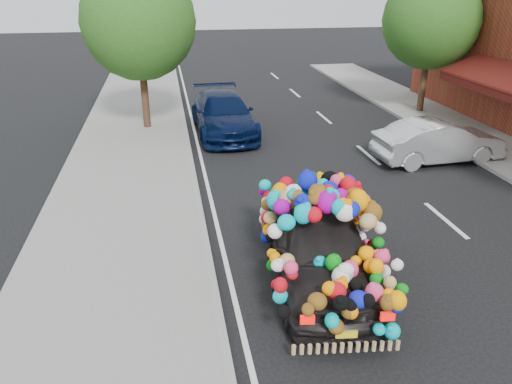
# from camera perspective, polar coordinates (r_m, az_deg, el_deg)

# --- Properties ---
(ground) EXTENTS (100.00, 100.00, 0.00)m
(ground) POSITION_cam_1_polar(r_m,az_deg,el_deg) (11.84, 5.59, -4.59)
(ground) COLOR black
(ground) RESTS_ON ground
(sidewalk) EXTENTS (4.00, 60.00, 0.12)m
(sidewalk) POSITION_cam_1_polar(r_m,az_deg,el_deg) (11.51, -15.62, -5.96)
(sidewalk) COLOR gray
(sidewalk) RESTS_ON ground
(kerb) EXTENTS (0.15, 60.00, 0.13)m
(kerb) POSITION_cam_1_polar(r_m,az_deg,el_deg) (11.45, -5.86, -5.28)
(kerb) COLOR gray
(kerb) RESTS_ON ground
(lane_markings) EXTENTS (6.00, 50.00, 0.01)m
(lane_markings) POSITION_cam_1_polar(r_m,az_deg,el_deg) (13.22, 20.82, -2.98)
(lane_markings) COLOR silver
(lane_markings) RESTS_ON ground
(tree_near_sidewalk) EXTENTS (4.20, 4.20, 6.13)m
(tree_near_sidewalk) POSITION_cam_1_polar(r_m,az_deg,el_deg) (19.62, -13.30, 18.35)
(tree_near_sidewalk) COLOR #332114
(tree_near_sidewalk) RESTS_ON ground
(tree_far_b) EXTENTS (4.00, 4.00, 5.90)m
(tree_far_b) POSITION_cam_1_polar(r_m,az_deg,el_deg) (22.92, 19.40, 18.01)
(tree_far_b) COLOR #332114
(tree_far_b) RESTS_ON ground
(plush_art_car) EXTENTS (2.69, 4.92, 2.18)m
(plush_art_car) POSITION_cam_1_polar(r_m,az_deg,el_deg) (9.60, 7.46, -4.18)
(plush_art_car) COLOR black
(plush_art_car) RESTS_ON ground
(navy_sedan) EXTENTS (2.26, 5.23, 1.50)m
(navy_sedan) POSITION_cam_1_polar(r_m,az_deg,el_deg) (19.20, -3.75, 8.88)
(navy_sedan) COLOR #051132
(navy_sedan) RESTS_ON ground
(silver_hatchback) EXTENTS (4.22, 1.69, 1.36)m
(silver_hatchback) POSITION_cam_1_polar(r_m,az_deg,el_deg) (17.11, 20.12, 5.45)
(silver_hatchback) COLOR silver
(silver_hatchback) RESTS_ON ground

